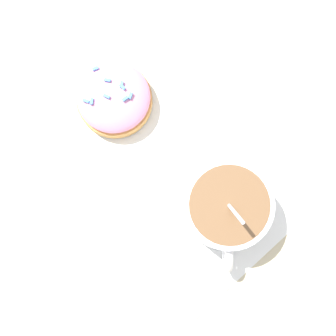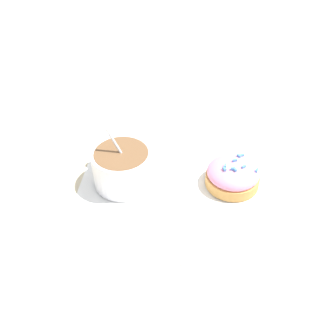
{
  "view_description": "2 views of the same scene",
  "coord_description": "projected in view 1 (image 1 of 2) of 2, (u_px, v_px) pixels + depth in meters",
  "views": [
    {
      "loc": [
        0.07,
        -0.07,
        0.63
      ],
      "look_at": [
        0.01,
        -0.02,
        0.03
      ],
      "focal_mm": 60.0,
      "sensor_mm": 36.0,
      "label": 1
    },
    {
      "loc": [
        -0.01,
        0.46,
        0.43
      ],
      "look_at": [
        0.02,
        -0.0,
        0.03
      ],
      "focal_mm": 42.0,
      "sensor_mm": 36.0,
      "label": 2
    }
  ],
  "objects": [
    {
      "name": "paper_napkin",
      "position": [
        171.0,
        153.0,
        0.64
      ],
      "size": [
        0.32,
        0.31,
        0.0
      ],
      "color": "white",
      "rests_on": "ground_plane"
    },
    {
      "name": "coffee_cup",
      "position": [
        227.0,
        207.0,
        0.6
      ],
      "size": [
        0.1,
        0.1,
        0.1
      ],
      "color": "white",
      "rests_on": "paper_napkin"
    },
    {
      "name": "frosted_pastry",
      "position": [
        114.0,
        98.0,
        0.63
      ],
      "size": [
        0.09,
        0.09,
        0.04
      ],
      "color": "#D19347",
      "rests_on": "paper_napkin"
    },
    {
      "name": "ground_plane",
      "position": [
        171.0,
        153.0,
        0.64
      ],
      "size": [
        3.0,
        3.0,
        0.0
      ],
      "primitive_type": "plane",
      "color": "#C6B793"
    }
  ]
}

